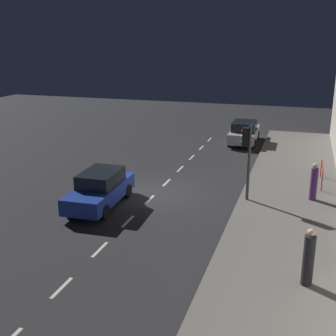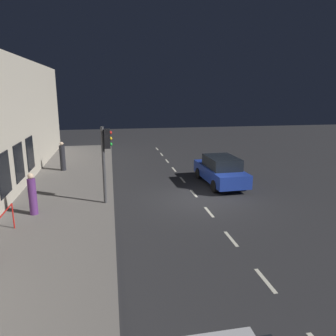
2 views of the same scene
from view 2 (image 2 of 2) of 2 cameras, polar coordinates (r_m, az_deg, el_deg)
ground_plane at (r=15.53m, az=5.49°, el=-5.62°), size 60.00×60.00×0.00m
sidewalk at (r=15.14m, az=-18.10°, el=-6.47°), size 4.50×32.00×0.15m
lane_centre_line at (r=16.44m, az=4.56°, el=-4.49°), size 0.12×27.20×0.01m
traffic_light at (r=14.32m, az=-10.88°, el=2.97°), size 0.48×0.32×3.42m
parked_car_0 at (r=17.99m, az=9.24°, el=-0.44°), size 1.94×4.40×1.58m
pedestrian_0 at (r=21.33m, az=-18.08°, el=1.83°), size 0.46×0.46×1.81m
pedestrian_1 at (r=14.19m, az=-22.75°, el=-4.42°), size 0.46×0.46×1.73m
red_railing at (r=12.06m, az=-27.11°, el=-8.40°), size 0.05×2.32×0.97m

